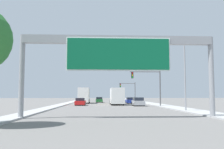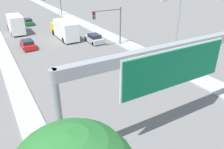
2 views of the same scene
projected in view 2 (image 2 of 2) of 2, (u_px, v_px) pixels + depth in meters
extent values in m
cube|color=#A7A7A7|center=(76.00, 20.00, 54.31)|extent=(3.00, 120.00, 0.15)
cylinder|color=gray|center=(60.00, 127.00, 12.13)|extent=(0.45, 0.45, 7.10)
cube|color=gray|center=(175.00, 48.00, 14.48)|extent=(16.40, 0.60, 0.70)
cube|color=white|center=(175.00, 68.00, 14.81)|extent=(8.92, 0.08, 2.88)
cube|color=#0A5B38|center=(176.00, 68.00, 14.77)|extent=(8.72, 0.16, 2.68)
cube|color=navy|center=(69.00, 26.00, 47.06)|extent=(1.73, 4.38, 0.68)
cube|color=#1E232D|center=(69.00, 23.00, 46.62)|extent=(1.52, 2.28, 0.53)
cylinder|color=black|center=(64.00, 26.00, 47.85)|extent=(0.22, 0.64, 0.64)
cylinder|color=black|center=(70.00, 25.00, 48.54)|extent=(0.22, 0.64, 0.64)
cylinder|color=black|center=(68.00, 28.00, 45.75)|extent=(0.22, 0.64, 0.64)
cylinder|color=black|center=(75.00, 27.00, 46.44)|extent=(0.22, 0.64, 0.64)
cube|color=red|center=(28.00, 45.00, 34.95)|extent=(1.82, 4.22, 0.68)
cube|color=#1E232D|center=(27.00, 42.00, 34.52)|extent=(1.61, 2.19, 0.53)
cylinder|color=black|center=(21.00, 45.00, 35.69)|extent=(0.22, 0.64, 0.64)
cylinder|color=black|center=(31.00, 43.00, 36.42)|extent=(0.22, 0.64, 0.64)
cylinder|color=black|center=(24.00, 49.00, 33.66)|extent=(0.22, 0.64, 0.64)
cylinder|color=black|center=(35.00, 48.00, 34.39)|extent=(0.22, 0.64, 0.64)
cube|color=#1E662D|center=(28.00, 22.00, 49.97)|extent=(1.75, 4.35, 0.69)
cube|color=#1E232D|center=(28.00, 20.00, 49.53)|extent=(1.54, 2.26, 0.53)
cylinder|color=black|center=(24.00, 22.00, 50.75)|extent=(0.22, 0.64, 0.64)
cylinder|color=black|center=(30.00, 22.00, 51.45)|extent=(0.22, 0.64, 0.64)
cylinder|color=black|center=(26.00, 25.00, 48.66)|extent=(0.22, 0.64, 0.64)
cylinder|color=black|center=(33.00, 24.00, 49.35)|extent=(0.22, 0.64, 0.64)
cube|color=#A5A8AD|center=(94.00, 39.00, 37.63)|extent=(1.88, 4.26, 0.76)
cube|color=#1E232D|center=(94.00, 36.00, 37.17)|extent=(1.66, 2.22, 0.57)
cylinder|color=black|center=(87.00, 40.00, 38.38)|extent=(0.22, 0.64, 0.64)
cylinder|color=black|center=(95.00, 38.00, 39.13)|extent=(0.22, 0.64, 0.64)
cylinder|color=black|center=(93.00, 44.00, 36.33)|extent=(0.22, 0.64, 0.64)
cylinder|color=black|center=(102.00, 42.00, 37.08)|extent=(0.22, 0.64, 0.64)
cube|color=yellow|center=(58.00, 28.00, 42.30)|extent=(2.28, 2.49, 1.94)
cube|color=silver|center=(66.00, 30.00, 38.62)|extent=(2.48, 6.39, 2.99)
cylinder|color=black|center=(53.00, 32.00, 42.04)|extent=(0.28, 1.00, 1.00)
cylinder|color=black|center=(64.00, 31.00, 43.04)|extent=(0.28, 1.00, 1.00)
cylinder|color=black|center=(64.00, 40.00, 37.45)|extent=(0.28, 1.00, 1.00)
cylinder|color=black|center=(76.00, 38.00, 38.45)|extent=(0.28, 1.00, 1.00)
cube|color=red|center=(13.00, 23.00, 45.40)|extent=(2.20, 2.19, 2.12)
cube|color=silver|center=(16.00, 24.00, 42.12)|extent=(2.39, 5.63, 3.26)
cylinder|color=black|center=(9.00, 28.00, 45.21)|extent=(0.28, 1.00, 1.00)
cylinder|color=black|center=(19.00, 27.00, 46.18)|extent=(0.28, 1.00, 1.00)
cylinder|color=black|center=(13.00, 34.00, 41.17)|extent=(0.28, 1.00, 1.00)
cylinder|color=black|center=(24.00, 32.00, 42.13)|extent=(0.28, 1.00, 1.00)
cylinder|color=#4C4C4F|center=(120.00, 27.00, 35.48)|extent=(0.20, 0.20, 6.13)
cylinder|color=#4C4C4F|center=(107.00, 10.00, 33.12)|extent=(5.08, 0.14, 0.14)
cube|color=black|center=(94.00, 16.00, 32.39)|extent=(0.35, 0.28, 1.05)
cylinder|color=red|center=(94.00, 13.00, 32.12)|extent=(0.22, 0.04, 0.22)
cylinder|color=yellow|center=(94.00, 16.00, 32.27)|extent=(0.22, 0.04, 0.22)
cylinder|color=green|center=(95.00, 18.00, 32.42)|extent=(0.22, 0.04, 0.22)
cylinder|color=#4C4C4F|center=(61.00, 5.00, 58.89)|extent=(0.20, 0.20, 5.54)
cylinder|color=green|center=(44.00, 0.00, 56.15)|extent=(0.22, 0.04, 0.22)
cylinder|color=gray|center=(176.00, 36.00, 25.61)|extent=(0.18, 0.18, 8.77)
cube|color=#B2B2A8|center=(163.00, 1.00, 22.63)|extent=(0.60, 0.28, 0.20)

